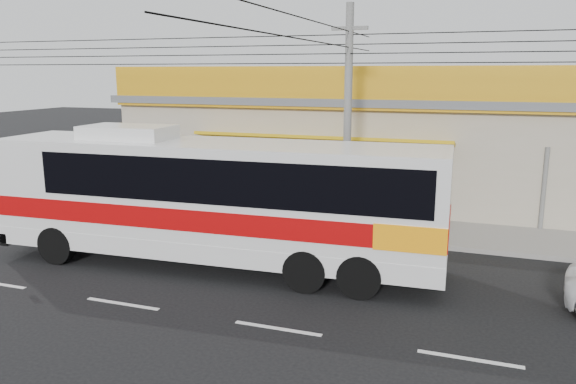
% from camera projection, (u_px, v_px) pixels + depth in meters
% --- Properties ---
extents(ground, '(120.00, 120.00, 0.00)m').
position_uv_depth(ground, '(311.00, 288.00, 14.54)').
color(ground, black).
rests_on(ground, ground).
extents(sidewalk, '(30.00, 3.20, 0.15)m').
position_uv_depth(sidewalk, '(361.00, 226.00, 20.06)').
color(sidewalk, gray).
rests_on(sidewalk, ground).
extents(lane_markings, '(50.00, 0.12, 0.01)m').
position_uv_depth(lane_markings, '(278.00, 329.00, 12.24)').
color(lane_markings, silver).
rests_on(lane_markings, ground).
extents(storefront_building, '(22.60, 9.20, 5.70)m').
position_uv_depth(storefront_building, '(389.00, 146.00, 24.70)').
color(storefront_building, '#A59B85').
rests_on(storefront_building, ground).
extents(coach_bus, '(12.98, 3.29, 3.97)m').
position_uv_depth(coach_bus, '(221.00, 194.00, 15.78)').
color(coach_bus, silver).
rests_on(coach_bus, ground).
extents(motorbike_red, '(1.84, 0.77, 0.94)m').
position_uv_depth(motorbike_red, '(270.00, 205.00, 20.90)').
color(motorbike_red, '#9A160B').
rests_on(motorbike_red, sidewalk).
extents(motorbike_dark, '(1.69, 1.18, 1.00)m').
position_uv_depth(motorbike_dark, '(116.00, 184.00, 24.66)').
color(motorbike_dark, black).
rests_on(motorbike_dark, sidewalk).
extents(utility_pole, '(34.00, 14.00, 7.54)m').
position_uv_depth(utility_pole, '(349.00, 47.00, 17.15)').
color(utility_pole, '#5D5D5B').
rests_on(utility_pole, ground).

